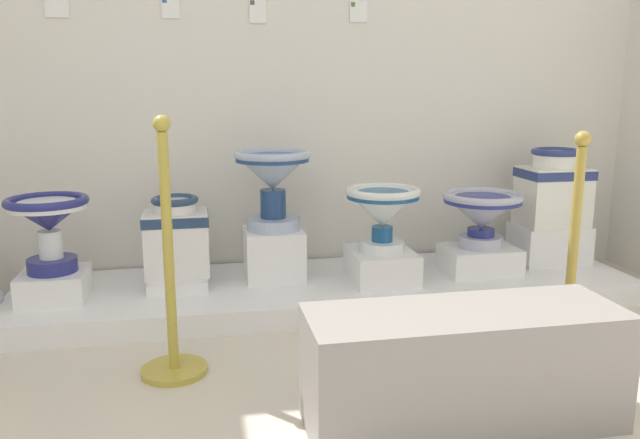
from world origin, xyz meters
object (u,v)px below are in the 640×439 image
(antique_toilet_leftmost, at_px, (176,235))
(info_placard_first, at_px, (56,4))
(antique_toilet_broad_patterned, at_px, (48,218))
(stanchion_post_near_right, at_px, (570,287))
(antique_toilet_squat_floral, at_px, (482,211))
(stanchion_post_near_left, at_px, (171,302))
(info_placard_third, at_px, (258,10))
(info_placard_fourth, at_px, (358,11))
(plinth_block_leftmost, at_px, (179,279))
(museum_bench, at_px, (463,367))
(antique_toilet_pale_glazed, at_px, (273,176))
(plinth_block_pale_glazed, at_px, (274,253))
(antique_toilet_rightmost, at_px, (383,208))
(plinth_block_squat_floral, at_px, (479,260))
(antique_toilet_tall_cobalt, at_px, (553,187))
(plinth_block_broad_patterned, at_px, (54,285))
(info_placard_second, at_px, (170,7))
(plinth_block_rightmost, at_px, (381,265))
(plinth_block_tall_cobalt, at_px, (549,244))

(antique_toilet_leftmost, distance_m, info_placard_first, 1.32)
(antique_toilet_broad_patterned, bearing_deg, stanchion_post_near_right, -20.74)
(antique_toilet_squat_floral, xyz_separation_m, stanchion_post_near_left, (-1.62, -0.71, -0.16))
(info_placard_third, xyz_separation_m, stanchion_post_near_left, (-0.47, -1.16, -1.22))
(info_placard_first, bearing_deg, stanchion_post_near_right, -31.16)
(info_placard_fourth, bearing_deg, info_placard_third, 180.00)
(plinth_block_leftmost, distance_m, museum_bench, 1.68)
(stanchion_post_near_right, bearing_deg, antique_toilet_pale_glazed, 138.59)
(plinth_block_leftmost, xyz_separation_m, stanchion_post_near_right, (1.61, -0.96, 0.16))
(plinth_block_leftmost, xyz_separation_m, info_placard_first, (-0.55, 0.35, 1.38))
(plinth_block_pale_glazed, distance_m, antique_toilet_rightmost, 0.63)
(plinth_block_pale_glazed, bearing_deg, info_placard_third, 94.92)
(antique_toilet_pale_glazed, bearing_deg, stanchion_post_near_right, -41.41)
(antique_toilet_pale_glazed, xyz_separation_m, plinth_block_squat_floral, (1.12, -0.12, -0.48))
(plinth_block_leftmost, relative_size, antique_toilet_tall_cobalt, 0.89)
(antique_toilet_rightmost, bearing_deg, antique_toilet_squat_floral, 3.62)
(plinth_block_broad_patterned, xyz_separation_m, antique_toilet_tall_cobalt, (2.68, 0.14, 0.37))
(info_placard_second, relative_size, stanchion_post_near_right, 0.12)
(antique_toilet_pale_glazed, height_order, info_placard_third, info_placard_third)
(plinth_block_leftmost, height_order, plinth_block_squat_floral, plinth_block_squat_floral)
(plinth_block_leftmost, height_order, plinth_block_rightmost, plinth_block_rightmost)
(antique_toilet_rightmost, height_order, info_placard_fourth, info_placard_fourth)
(info_placard_first, bearing_deg, antique_toilet_rightmost, -17.00)
(antique_toilet_pale_glazed, distance_m, info_placard_second, 1.04)
(plinth_block_squat_floral, xyz_separation_m, stanchion_post_near_right, (-0.01, -0.85, 0.12))
(info_placard_second, distance_m, stanchion_post_near_right, 2.40)
(plinth_block_broad_patterned, distance_m, plinth_block_pale_glazed, 1.09)
(plinth_block_tall_cobalt, xyz_separation_m, stanchion_post_near_left, (-2.10, -0.82, 0.08))
(antique_toilet_broad_patterned, height_order, antique_toilet_pale_glazed, antique_toilet_pale_glazed)
(antique_toilet_rightmost, bearing_deg, stanchion_post_near_right, -55.50)
(info_placard_third, bearing_deg, info_placard_fourth, -0.00)
(antique_toilet_leftmost, xyz_separation_m, info_placard_second, (0.01, 0.35, 1.15))
(antique_toilet_rightmost, distance_m, antique_toilet_squat_floral, 0.57)
(antique_toilet_tall_cobalt, height_order, museum_bench, antique_toilet_tall_cobalt)
(info_placard_first, height_order, info_placard_fourth, info_placard_first)
(antique_toilet_broad_patterned, distance_m, plinth_block_rightmost, 1.65)
(antique_toilet_leftmost, height_order, info_placard_first, info_placard_first)
(plinth_block_tall_cobalt, xyz_separation_m, stanchion_post_near_right, (-0.49, -0.97, 0.08))
(plinth_block_pale_glazed, bearing_deg, antique_toilet_squat_floral, -6.39)
(antique_toilet_broad_patterned, relative_size, antique_toilet_rightmost, 0.97)
(plinth_block_tall_cobalt, distance_m, info_placard_first, 2.97)
(plinth_block_broad_patterned, relative_size, plinth_block_pale_glazed, 0.99)
(plinth_block_pale_glazed, bearing_deg, info_placard_fourth, 31.66)
(plinth_block_rightmost, height_order, stanchion_post_near_right, stanchion_post_near_right)
(antique_toilet_pale_glazed, distance_m, museum_bench, 1.54)
(plinth_block_squat_floral, xyz_separation_m, info_placard_fourth, (-0.59, 0.45, 1.34))
(antique_toilet_broad_patterned, xyz_separation_m, plinth_block_squat_floral, (2.19, 0.03, -0.33))
(info_placard_second, height_order, stanchion_post_near_right, info_placard_second)
(antique_toilet_squat_floral, xyz_separation_m, info_placard_first, (-2.17, 0.45, 1.07))
(plinth_block_broad_patterned, bearing_deg, antique_toilet_broad_patterned, -104.04)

